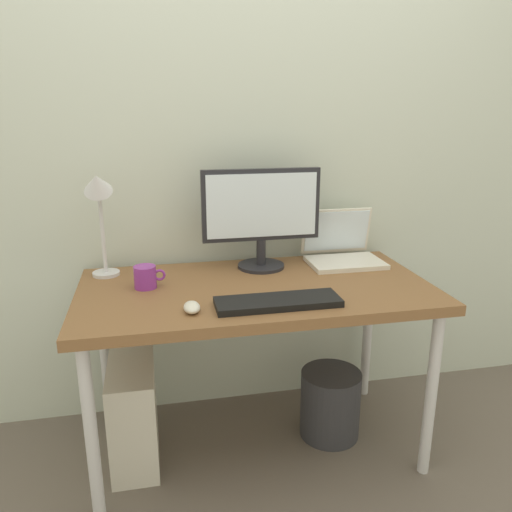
{
  "coord_description": "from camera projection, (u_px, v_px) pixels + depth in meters",
  "views": [
    {
      "loc": [
        -0.38,
        -1.8,
        1.4
      ],
      "look_at": [
        0.0,
        0.0,
        0.85
      ],
      "focal_mm": 35.26,
      "sensor_mm": 36.0,
      "label": 1
    }
  ],
  "objects": [
    {
      "name": "mouse",
      "position": [
        192.0,
        307.0,
        1.7
      ],
      "size": [
        0.06,
        0.09,
        0.03
      ],
      "primitive_type": "ellipsoid",
      "color": "silver",
      "rests_on": "desk"
    },
    {
      "name": "wastebasket",
      "position": [
        330.0,
        404.0,
        2.2
      ],
      "size": [
        0.26,
        0.26,
        0.3
      ],
      "primitive_type": "cylinder",
      "color": "#333338",
      "rests_on": "ground_plane"
    },
    {
      "name": "monitor",
      "position": [
        261.0,
        213.0,
        2.1
      ],
      "size": [
        0.5,
        0.2,
        0.42
      ],
      "color": "#232328",
      "rests_on": "desk"
    },
    {
      "name": "desk",
      "position": [
        256.0,
        301.0,
        1.97
      ],
      "size": [
        1.36,
        0.7,
        0.73
      ],
      "color": "brown",
      "rests_on": "ground_plane"
    },
    {
      "name": "ground_plane",
      "position": [
        256.0,
        445.0,
        2.16
      ],
      "size": [
        6.0,
        6.0,
        0.0
      ],
      "primitive_type": "plane",
      "color": "#665B51"
    },
    {
      "name": "coffee_mug",
      "position": [
        146.0,
        277.0,
        1.92
      ],
      "size": [
        0.12,
        0.08,
        0.09
      ],
      "color": "purple",
      "rests_on": "desk"
    },
    {
      "name": "back_wall",
      "position": [
        237.0,
        130.0,
        2.17
      ],
      "size": [
        4.4,
        0.04,
        2.6
      ],
      "primitive_type": "cube",
      "color": "silver",
      "rests_on": "ground_plane"
    },
    {
      "name": "computer_tower",
      "position": [
        134.0,
        414.0,
        2.02
      ],
      "size": [
        0.18,
        0.36,
        0.42
      ],
      "primitive_type": "cube",
      "color": "silver",
      "rests_on": "ground_plane"
    },
    {
      "name": "laptop",
      "position": [
        341.0,
        249.0,
        2.24
      ],
      "size": [
        0.32,
        0.26,
        0.23
      ],
      "color": "silver",
      "rests_on": "desk"
    },
    {
      "name": "keyboard",
      "position": [
        278.0,
        302.0,
        1.76
      ],
      "size": [
        0.44,
        0.14,
        0.02
      ],
      "primitive_type": "cube",
      "color": "black",
      "rests_on": "desk"
    },
    {
      "name": "desk_lamp",
      "position": [
        99.0,
        200.0,
        1.95
      ],
      "size": [
        0.11,
        0.16,
        0.45
      ],
      "color": "silver",
      "rests_on": "desk"
    }
  ]
}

